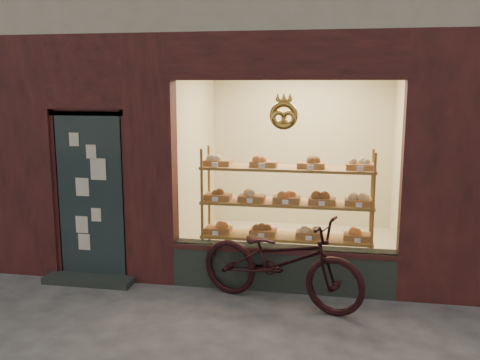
# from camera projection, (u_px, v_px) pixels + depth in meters

# --- Properties ---
(display_shelf) EXTENTS (2.20, 0.45, 1.70)m
(display_shelf) POSITION_uv_depth(u_px,v_px,m) (286.00, 213.00, 6.88)
(display_shelf) COLOR olive
(display_shelf) RESTS_ON ground
(bicycle) EXTENTS (2.10, 1.26, 1.04)m
(bicycle) POSITION_uv_depth(u_px,v_px,m) (281.00, 260.00, 6.10)
(bicycle) COLOR black
(bicycle) RESTS_ON ground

